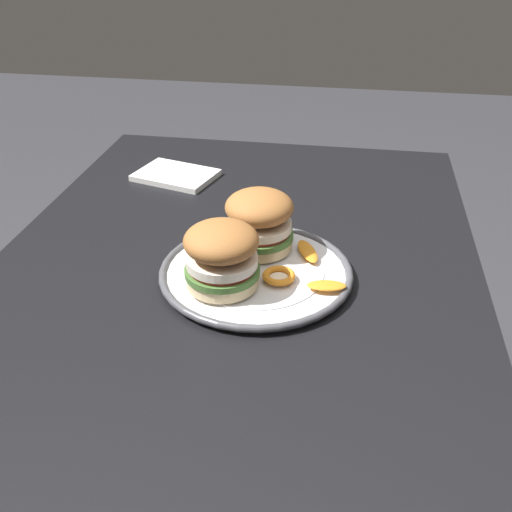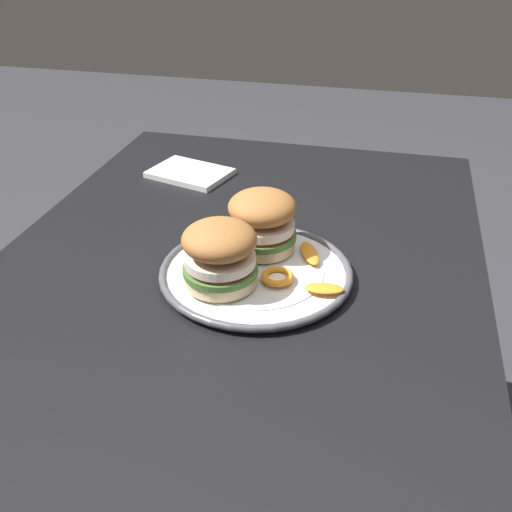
{
  "view_description": "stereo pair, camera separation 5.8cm",
  "coord_description": "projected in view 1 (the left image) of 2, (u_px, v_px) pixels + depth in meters",
  "views": [
    {
      "loc": [
        -0.72,
        -0.17,
        1.27
      ],
      "look_at": [
        0.07,
        -0.04,
        0.8
      ],
      "focal_mm": 41.86,
      "sensor_mm": 36.0,
      "label": 1
    },
    {
      "loc": [
        -0.71,
        -0.23,
        1.27
      ],
      "look_at": [
        0.07,
        -0.04,
        0.8
      ],
      "focal_mm": 41.86,
      "sensor_mm": 36.0,
      "label": 2
    }
  ],
  "objects": [
    {
      "name": "dining_table",
      "position": [
        223.0,
        353.0,
        0.95
      ],
      "size": [
        1.34,
        0.8,
        0.76
      ],
      "color": "black",
      "rests_on": "ground"
    },
    {
      "name": "dinner_plate",
      "position": [
        256.0,
        273.0,
        0.94
      ],
      "size": [
        0.31,
        0.31,
        0.02
      ],
      "color": "white",
      "rests_on": "dining_table"
    },
    {
      "name": "sandwich_half_left",
      "position": [
        222.0,
        255.0,
        0.87
      ],
      "size": [
        0.14,
        0.14,
        0.1
      ],
      "color": "beige",
      "rests_on": "dinner_plate"
    },
    {
      "name": "sandwich_half_right",
      "position": [
        259.0,
        220.0,
        0.97
      ],
      "size": [
        0.13,
        0.13,
        0.1
      ],
      "color": "beige",
      "rests_on": "dinner_plate"
    },
    {
      "name": "orange_peel_curled",
      "position": [
        279.0,
        276.0,
        0.91
      ],
      "size": [
        0.07,
        0.07,
        0.01
      ],
      "color": "orange",
      "rests_on": "dinner_plate"
    },
    {
      "name": "orange_peel_strip_long",
      "position": [
        308.0,
        251.0,
        0.98
      ],
      "size": [
        0.08,
        0.05,
        0.01
      ],
      "color": "orange",
      "rests_on": "dinner_plate"
    },
    {
      "name": "orange_peel_strip_short",
      "position": [
        327.0,
        286.0,
        0.89
      ],
      "size": [
        0.04,
        0.06,
        0.01
      ],
      "color": "orange",
      "rests_on": "dinner_plate"
    },
    {
      "name": "folded_napkin",
      "position": [
        176.0,
        175.0,
        1.28
      ],
      "size": [
        0.16,
        0.19,
        0.01
      ],
      "primitive_type": "cube",
      "rotation": [
        0.0,
        0.0,
        1.3
      ],
      "color": "white",
      "rests_on": "dining_table"
    }
  ]
}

